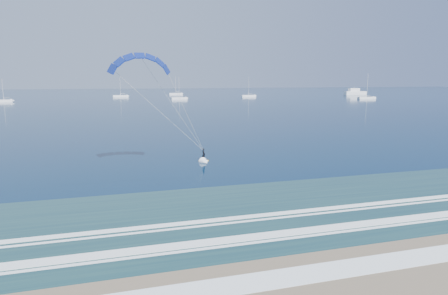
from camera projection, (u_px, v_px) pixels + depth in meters
ground at (370, 262)px, 24.05m from camera, size 900.00×900.00×0.00m
kitesurfer_rig at (173, 106)px, 48.23m from camera, size 14.09×7.68×14.84m
motor_yacht at (355, 92)px, 279.32m from camera, size 16.12×4.30×6.51m
sailboat_1 at (4, 101)px, 188.98m from camera, size 7.86×2.40×10.91m
sailboat_2 at (121, 96)px, 241.85m from camera, size 8.94×2.40×12.02m
sailboat_3 at (179, 98)px, 214.09m from camera, size 8.49×2.40×11.82m
sailboat_4 at (176, 94)px, 278.56m from camera, size 9.31×2.40×12.58m
sailboat_5 at (249, 96)px, 243.84m from camera, size 8.82×2.40×12.02m
sailboat_6 at (367, 98)px, 218.96m from camera, size 10.42×2.40×13.89m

